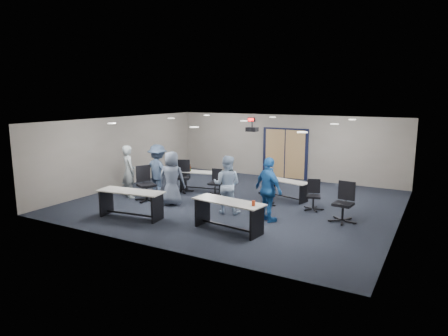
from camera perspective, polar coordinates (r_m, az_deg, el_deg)
The scene contains 25 objects.
floor at distance 13.37m, azimuth 1.81°, elevation -4.87°, with size 10.00×10.00×0.00m, color black.
back_wall at distance 17.16m, azimuth 8.77°, elevation 3.02°, with size 10.00×0.04×2.70m, color gray.
front_wall at distance 9.39m, azimuth -10.90°, elevation -3.17°, with size 10.00×0.04×2.70m, color gray.
left_wall at distance 15.97m, azimuth -14.31°, elevation 2.27°, with size 0.04×9.00×2.70m, color gray.
right_wall at distance 11.70m, azimuth 24.16°, elevation -1.22°, with size 0.04×9.00×2.70m, color gray.
ceiling at distance 12.92m, azimuth 1.88°, elevation 6.76°, with size 10.00×9.00×0.04m, color silver.
double_door at distance 17.16m, azimuth 8.70°, elevation 2.01°, with size 2.00×0.07×2.20m.
exit_sign at distance 17.62m, azimuth 3.90°, elevation 6.90°, with size 0.32×0.07×0.18m.
ceiling_projector at distance 13.26m, azimuth 4.02°, elevation 5.55°, with size 0.35×0.32×0.37m.
ceiling_can_lights at distance 13.14m, azimuth 2.38°, elevation 6.68°, with size 6.24×5.74×0.02m, color silver, non-canonical shape.
table_front_left at distance 11.88m, azimuth -13.16°, elevation -4.39°, with size 2.04×0.91×0.80m.
table_front_right at distance 10.48m, azimuth 0.67°, elevation -6.06°, with size 2.05×0.91×0.94m.
table_back_left at distance 14.87m, azimuth -3.14°, elevation -1.37°, with size 1.82×0.90×0.97m.
table_back_right at distance 13.77m, azimuth 8.82°, elevation -2.61°, with size 1.70×0.93×0.66m.
chair_back_a at distance 14.68m, azimuth -5.93°, elevation -1.20°, with size 0.73×0.73×1.16m, color black, non-canonical shape.
chair_back_b at distance 14.13m, azimuth -1.29°, elevation -2.08°, with size 0.59×0.59×0.93m, color black, non-canonical shape.
chair_back_c at distance 12.94m, azimuth 6.16°, elevation -3.33°, with size 0.58×0.58×0.93m, color black, non-canonical shape.
chair_back_d at distance 12.65m, azimuth 12.67°, elevation -3.81°, with size 0.59×0.59×0.94m, color black, non-canonical shape.
chair_loose_left at distance 13.61m, azimuth -11.03°, elevation -2.22°, with size 0.74×0.74×1.18m, color black, non-canonical shape.
chair_loose_right at distance 11.64m, azimuth 16.66°, elevation -4.76°, with size 0.71×0.71×1.13m, color black, non-canonical shape.
person_gray at distance 14.15m, azimuth -13.46°, elevation -0.50°, with size 0.67×0.44×1.83m, color #98A3A6.
person_plaid at distance 12.92m, azimuth -7.46°, elevation -1.49°, with size 0.86×0.56×1.75m, color slate.
person_lightblue at distance 11.95m, azimuth 0.41°, elevation -2.38°, with size 0.85×0.67×1.76m, color #ABC4E3.
person_navy at distance 11.22m, azimuth 6.38°, elevation -3.10°, with size 1.07×0.45×1.83m, color #1C569E.
person_back at distance 14.13m, azimuth -9.43°, elevation -0.36°, with size 1.18×0.68×1.83m, color #384964.
Camera 1 is at (5.91, -11.46, 3.53)m, focal length 32.00 mm.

